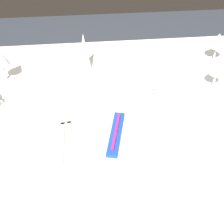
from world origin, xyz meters
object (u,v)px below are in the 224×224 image
object	(u,v)px
coffee_cup_left	(143,90)
fork_outer	(70,135)
wine_glass_centre	(218,68)
wine_glass_right	(1,60)
fork_inner	(62,136)
spoon_soup	(165,126)
wine_glass_left	(218,41)
dinner_plate	(116,137)
dinner_knife	(158,131)
napkin_folded	(84,52)
toothbrush_package	(116,133)

from	to	relation	value
coffee_cup_left	fork_outer	bearing A→B (deg)	-147.48
wine_glass_centre	wine_glass_right	world-z (taller)	wine_glass_right
fork_inner	coffee_cup_left	distance (m)	0.37
fork_inner	spoon_soup	world-z (taller)	spoon_soup
fork_outer	wine_glass_right	size ratio (longest dim) A/B	1.52
fork_outer	coffee_cup_left	xyz separation A→B (m)	(0.29, 0.19, 0.04)
fork_inner	wine_glass_right	xyz separation A→B (m)	(-0.26, 0.39, 0.10)
wine_glass_left	wine_glass_right	world-z (taller)	wine_glass_right
dinner_plate	dinner_knife	xyz separation A→B (m)	(0.15, 0.02, -0.01)
dinner_plate	wine_glass_left	bearing A→B (deg)	41.91
napkin_folded	dinner_plate	bearing A→B (deg)	-79.68
toothbrush_package	spoon_soup	world-z (taller)	toothbrush_package
wine_glass_centre	napkin_folded	bearing A→B (deg)	158.50
wine_glass_centre	wine_glass_left	bearing A→B (deg)	67.33
toothbrush_package	napkin_folded	size ratio (longest dim) A/B	1.21
fork_inner	spoon_soup	size ratio (longest dim) A/B	1.07
wine_glass_centre	wine_glass_left	world-z (taller)	same
dinner_knife	napkin_folded	bearing A→B (deg)	117.48
spoon_soup	wine_glass_centre	distance (m)	0.36
dinner_plate	toothbrush_package	bearing A→B (deg)	0.00
wine_glass_right	spoon_soup	bearing A→B (deg)	-31.22
fork_inner	dinner_knife	size ratio (longest dim) A/B	0.97
spoon_soup	wine_glass_right	world-z (taller)	wine_glass_right
dinner_plate	fork_inner	bearing A→B (deg)	171.37
dinner_plate	wine_glass_right	size ratio (longest dim) A/B	1.65
fork_outer	napkin_folded	distance (m)	0.46
toothbrush_package	fork_inner	xyz separation A→B (m)	(-0.18, 0.03, -0.02)
spoon_soup	napkin_folded	bearing A→B (deg)	121.77
dinner_knife	spoon_soup	world-z (taller)	spoon_soup
fork_outer	dinner_knife	bearing A→B (deg)	-2.30
spoon_soup	napkin_folded	size ratio (longest dim) A/B	1.20
dinner_plate	toothbrush_package	xyz separation A→B (m)	(0.00, 0.00, 0.02)
fork_inner	wine_glass_left	xyz separation A→B (m)	(0.73, 0.46, 0.10)
fork_inner	spoon_soup	xyz separation A→B (m)	(0.37, 0.01, 0.00)
wine_glass_right	coffee_cup_left	bearing A→B (deg)	-19.18
wine_glass_right	toothbrush_package	bearing A→B (deg)	-43.65
toothbrush_package	wine_glass_left	distance (m)	0.74
wine_glass_left	spoon_soup	bearing A→B (deg)	-128.90
napkin_folded	fork_inner	bearing A→B (deg)	-102.03
coffee_cup_left	napkin_folded	bearing A→B (deg)	130.49
dinner_knife	coffee_cup_left	distance (m)	0.20
wine_glass_right	wine_glass_left	bearing A→B (deg)	4.13
dinner_plate	wine_glass_right	distance (m)	0.61
wine_glass_right	napkin_folded	xyz separation A→B (m)	(0.35, 0.06, -0.02)
dinner_plate	fork_inner	xyz separation A→B (m)	(-0.18, 0.03, -0.01)
toothbrush_package	fork_outer	size ratio (longest dim) A/B	0.95
dinner_plate	napkin_folded	world-z (taller)	napkin_folded
wine_glass_centre	napkin_folded	size ratio (longest dim) A/B	0.79
toothbrush_package	fork_inner	size ratio (longest dim) A/B	0.94
coffee_cup_left	wine_glass_centre	size ratio (longest dim) A/B	0.74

